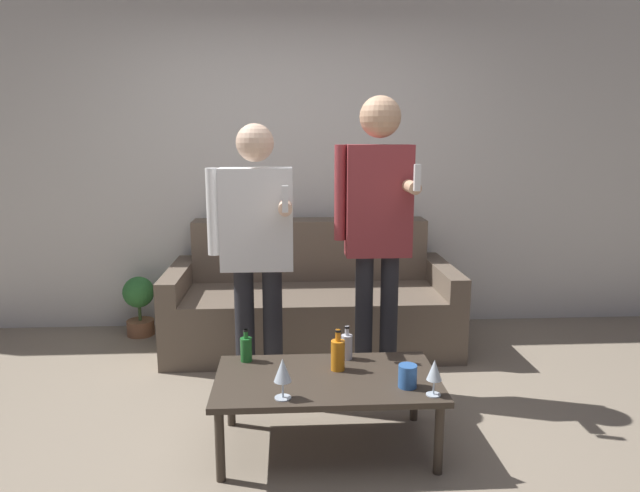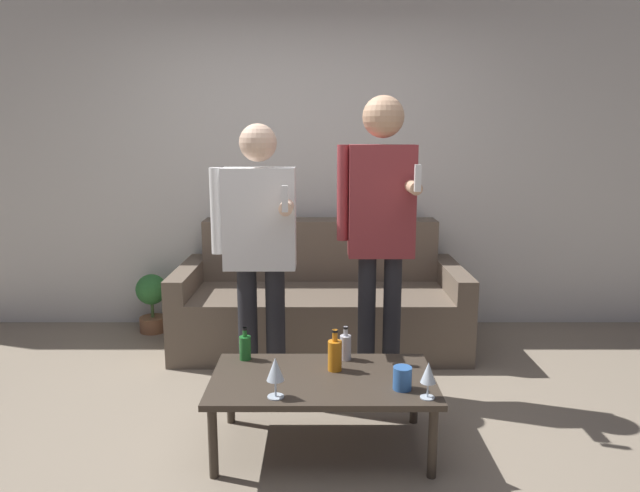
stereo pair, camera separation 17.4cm
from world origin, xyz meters
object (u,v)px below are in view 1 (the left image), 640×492
(coffee_table, at_px, (327,384))
(bottle_orange, at_px, (246,348))
(couch, at_px, (312,301))
(person_standing_right, at_px, (378,219))
(person_standing_left, at_px, (256,240))

(coffee_table, bearing_deg, bottle_orange, 150.95)
(coffee_table, bearing_deg, couch, 90.45)
(coffee_table, distance_m, bottle_orange, 0.49)
(coffee_table, relative_size, person_standing_right, 0.62)
(couch, distance_m, coffee_table, 1.51)
(bottle_orange, distance_m, person_standing_left, 0.65)
(bottle_orange, distance_m, person_standing_right, 1.06)
(person_standing_right, bearing_deg, couch, 111.49)
(couch, xyz_separation_m, bottle_orange, (-0.40, -1.28, 0.13))
(person_standing_left, bearing_deg, person_standing_right, -1.35)
(coffee_table, xyz_separation_m, person_standing_left, (-0.37, 0.64, 0.62))
(bottle_orange, height_order, person_standing_right, person_standing_right)
(coffee_table, height_order, bottle_orange, bottle_orange)
(couch, height_order, coffee_table, couch)
(person_standing_left, bearing_deg, couch, 67.58)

